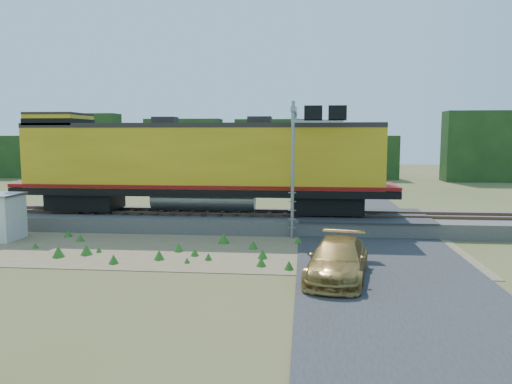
# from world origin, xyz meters

# --- Properties ---
(ground) EXTENTS (140.00, 140.00, 0.00)m
(ground) POSITION_xyz_m (0.00, 0.00, 0.00)
(ground) COLOR #475123
(ground) RESTS_ON ground
(ballast) EXTENTS (70.00, 5.00, 0.80)m
(ballast) POSITION_xyz_m (0.00, 6.00, 0.40)
(ballast) COLOR slate
(ballast) RESTS_ON ground
(rails) EXTENTS (70.00, 1.54, 0.16)m
(rails) POSITION_xyz_m (0.00, 6.00, 0.88)
(rails) COLOR brown
(rails) RESTS_ON ballast
(dirt_shoulder) EXTENTS (26.00, 8.00, 0.03)m
(dirt_shoulder) POSITION_xyz_m (-2.00, 0.50, 0.01)
(dirt_shoulder) COLOR #8C7754
(dirt_shoulder) RESTS_ON ground
(road) EXTENTS (7.00, 66.00, 0.86)m
(road) POSITION_xyz_m (7.00, 0.74, 0.09)
(road) COLOR #38383A
(road) RESTS_ON ground
(tree_line_north) EXTENTS (130.00, 3.00, 6.50)m
(tree_line_north) POSITION_xyz_m (0.00, 38.00, 3.07)
(tree_line_north) COLOR #193413
(tree_line_north) RESTS_ON ground
(weed_clumps) EXTENTS (15.00, 6.20, 0.56)m
(weed_clumps) POSITION_xyz_m (-3.50, 0.10, 0.00)
(weed_clumps) COLOR #306D1F
(weed_clumps) RESTS_ON ground
(locomotive) EXTENTS (21.49, 3.28, 5.54)m
(locomotive) POSITION_xyz_m (-2.28, 6.00, 3.70)
(locomotive) COLOR black
(locomotive) RESTS_ON rails
(shed) EXTENTS (2.02, 2.02, 2.35)m
(shed) POSITION_xyz_m (-11.37, 1.46, 1.19)
(shed) COLOR silver
(shed) RESTS_ON ground
(signal_gantry) EXTENTS (2.74, 6.20, 6.91)m
(signal_gantry) POSITION_xyz_m (3.51, 5.34, 5.20)
(signal_gantry) COLOR gray
(signal_gantry) RESTS_ON ground
(car) EXTENTS (2.81, 5.24, 1.44)m
(car) POSITION_xyz_m (5.00, -3.79, 0.72)
(car) COLOR #A67F3D
(car) RESTS_ON ground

